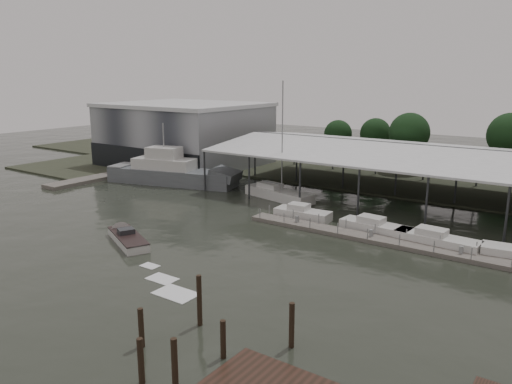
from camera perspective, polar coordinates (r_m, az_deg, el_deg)
The scene contains 14 objects.
ground at distance 47.12m, azimuth -7.92°, elevation -5.55°, with size 200.00×200.00×0.00m, color #272B23.
land_strip_far at distance 81.87m, azimuth 12.51°, elevation 2.39°, with size 140.00×30.00×0.30m.
land_strip_west at distance 95.49m, azimuth -13.29°, elevation 3.86°, with size 20.00×40.00×0.30m.
storage_warehouse at distance 86.19m, azimuth -8.14°, elevation 6.59°, with size 24.50×20.50×10.50m.
covered_boat_shed at distance 62.58m, azimuth 22.17°, elevation 4.05°, with size 58.24×24.00×6.96m.
trawler_dock at distance 77.83m, azimuth -17.15°, elevation 1.67°, with size 3.00×18.00×0.50m.
floating_dock at distance 47.60m, azimuth 14.11°, elevation -5.38°, with size 28.00×2.00×1.40m.
grey_trawler at distance 71.44m, azimuth -9.50°, elevation 2.17°, with size 19.87×9.11×8.84m.
white_sailboat at distance 62.21m, azimuth 2.51°, elevation -0.17°, with size 10.04×4.56×14.63m.
speedboat_underway at distance 47.98m, azimuth -14.61°, elevation -5.02°, with size 17.41×9.34×2.00m.
moored_cruiser_0 at distance 53.55m, azimuth 5.30°, elevation -2.48°, with size 6.15×2.54×1.70m.
moored_cruiser_1 at distance 50.02m, azimuth 13.46°, elevation -3.94°, with size 7.16×2.78×1.70m.
moored_cruiser_2 at distance 47.81m, azimuth 19.88°, elevation -5.19°, with size 7.62×2.74×1.70m.
mooring_pilings at distance 28.53m, azimuth -6.68°, elevation -16.31°, with size 7.28×7.56×3.88m.
Camera 1 is at (30.71, -32.40, 15.08)m, focal length 35.00 mm.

